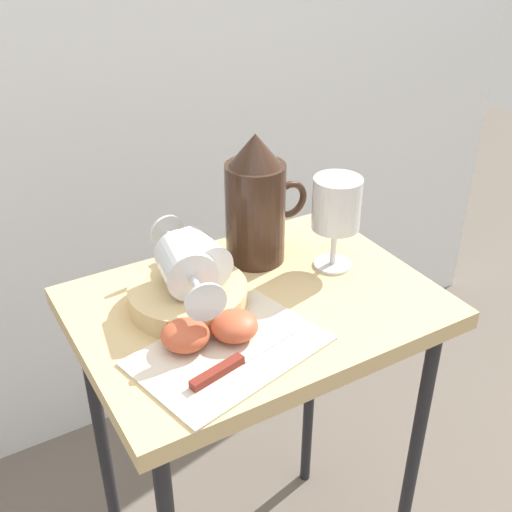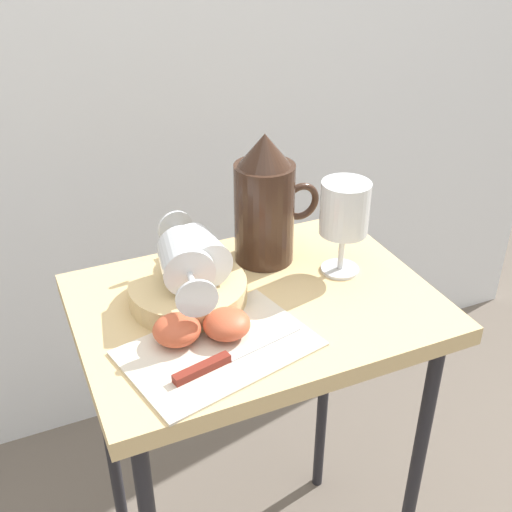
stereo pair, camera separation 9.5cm
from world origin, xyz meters
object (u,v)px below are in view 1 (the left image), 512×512
object	(u,v)px
pitcher	(256,210)
wine_glass_upright	(336,208)
knife	(234,363)
basket_tray	(188,296)
apple_half_right	(234,326)
wine_glass_tipped_near	(197,258)
table	(256,342)
apple_half_left	(185,335)
wine_glass_tipped_far	(186,266)

from	to	relation	value
pitcher	wine_glass_upright	bearing A→B (deg)	-42.06
pitcher	knife	xyz separation A→B (m)	(-0.17, -0.23, -0.08)
basket_tray	knife	world-z (taller)	basket_tray
pitcher	apple_half_right	size ratio (longest dim) A/B	3.32
wine_glass_upright	basket_tray	bearing A→B (deg)	176.08
pitcher	wine_glass_tipped_near	world-z (taller)	pitcher
table	apple_half_left	distance (m)	0.19
wine_glass_tipped_far	apple_half_right	world-z (taller)	wine_glass_tipped_far
table	apple_half_right	world-z (taller)	apple_half_right
wine_glass_upright	apple_half_right	distance (m)	0.27
wine_glass_upright	wine_glass_tipped_far	size ratio (longest dim) A/B	1.02
basket_tray	wine_glass_tipped_near	world-z (taller)	wine_glass_tipped_near
wine_glass_upright	wine_glass_tipped_near	world-z (taller)	wine_glass_upright
apple_half_left	table	bearing A→B (deg)	19.84
pitcher	apple_half_right	bearing A→B (deg)	-128.22
knife	wine_glass_upright	bearing A→B (deg)	28.24
wine_glass_tipped_near	wine_glass_tipped_far	distance (m)	0.03
knife	apple_half_right	bearing A→B (deg)	60.69
table	knife	world-z (taller)	knife
basket_tray	wine_glass_tipped_far	xyz separation A→B (m)	(-0.00, -0.00, 0.06)
wine_glass_tipped_far	knife	distance (m)	0.17
wine_glass_upright	apple_half_right	world-z (taller)	wine_glass_upright
wine_glass_tipped_near	apple_half_left	distance (m)	0.14
table	wine_glass_tipped_near	xyz separation A→B (m)	(-0.07, 0.05, 0.16)
wine_glass_upright	wine_glass_tipped_near	bearing A→B (deg)	172.74
table	wine_glass_tipped_far	size ratio (longest dim) A/B	4.54
basket_tray	pitcher	size ratio (longest dim) A/B	0.81
pitcher	wine_glass_tipped_far	distance (m)	0.18
basket_tray	apple_half_right	xyz separation A→B (m)	(0.02, -0.11, 0.01)
wine_glass_tipped_near	apple_half_right	xyz separation A→B (m)	(-0.00, -0.12, -0.05)
pitcher	wine_glass_upright	size ratio (longest dim) A/B	1.40
basket_tray	apple_half_right	world-z (taller)	apple_half_right
wine_glass_upright	wine_glass_tipped_far	xyz separation A→B (m)	(-0.26, 0.01, -0.03)
basket_tray	wine_glass_tipped_near	xyz separation A→B (m)	(0.02, 0.01, 0.05)
wine_glass_tipped_near	knife	world-z (taller)	wine_glass_tipped_near
wine_glass_tipped_far	wine_glass_upright	bearing A→B (deg)	-2.92
apple_half_right	knife	size ratio (longest dim) A/B	0.33
apple_half_left	apple_half_right	size ratio (longest dim) A/B	1.00
table	basket_tray	xyz separation A→B (m)	(-0.10, 0.04, 0.10)
basket_tray	apple_half_left	distance (m)	0.10
basket_tray	knife	size ratio (longest dim) A/B	0.90
basket_tray	apple_half_right	bearing A→B (deg)	-79.02
wine_glass_upright	apple_half_right	bearing A→B (deg)	-159.34
apple_half_right	apple_half_left	bearing A→B (deg)	166.98
wine_glass_tipped_near	apple_half_left	xyz separation A→B (m)	(-0.07, -0.10, -0.05)
wine_glass_tipped_far	knife	size ratio (longest dim) A/B	0.77
table	basket_tray	world-z (taller)	basket_tray
pitcher	apple_half_right	xyz separation A→B (m)	(-0.14, -0.18, -0.07)
table	apple_half_left	size ratio (longest dim) A/B	10.51
table	apple_half_left	world-z (taller)	apple_half_left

